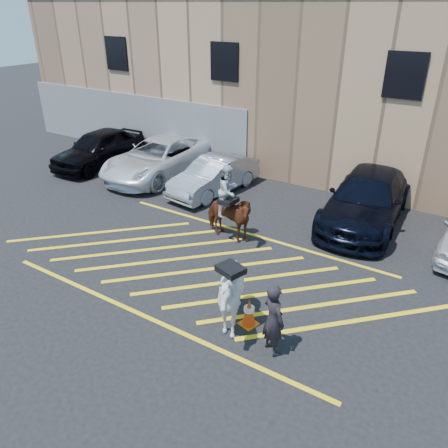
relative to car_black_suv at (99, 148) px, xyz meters
The scene contains 11 objects.
ground 10.22m from the car_black_suv, 25.83° to the right, with size 90.00×90.00×0.00m, color black.
car_black_suv is the anchor object (origin of this frame).
car_white_pickup 3.21m from the car_black_suv, ahead, with size 2.62×5.68×1.58m, color white.
car_silver_sedan 6.22m from the car_black_suv, ahead, with size 1.45×4.17×1.37m, color #9CA1AA.
car_blue_suv 12.02m from the car_black_suv, ahead, with size 2.32×5.71×1.66m, color black.
handler 13.86m from the car_black_suv, 28.63° to the right, with size 0.62×0.40×1.69m, color black.
warehouse 12.21m from the car_black_suv, 39.50° to the left, with size 32.42×10.20×7.30m.
hatching_zone 10.36m from the car_black_suv, 27.33° to the right, with size 12.60×5.12×0.01m.
mounted_bay 9.19m from the car_black_suv, 18.27° to the right, with size 1.91×0.97×2.46m.
saddled_white 12.81m from the car_black_suv, 30.53° to the right, with size 1.90×2.02×1.81m.
traffic_cone 12.90m from the car_black_suv, 28.53° to the right, with size 0.47×0.47×0.73m.
Camera 1 is at (5.97, -8.83, 6.73)m, focal length 35.00 mm.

